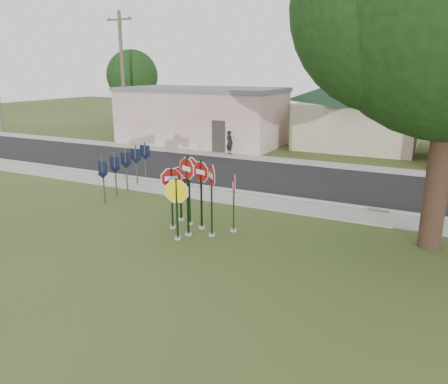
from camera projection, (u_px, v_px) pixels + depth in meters
The scene contains 19 objects.
ground at pixel (172, 244), 14.24m from camera, with size 120.00×120.00×0.00m, color #354A1B.
sidewalk_near at pixel (241, 200), 18.96m from camera, with size 60.00×1.60×0.06m, color #97978F.
road at pixel (277, 178), 22.84m from camera, with size 60.00×7.00×0.04m, color black.
sidewalk_far at pixel (301, 162), 26.54m from camera, with size 60.00×1.60×0.06m, color #97978F.
curb at pixel (251, 193), 19.82m from camera, with size 60.00×0.20×0.14m, color #97978F.
stop_sign_center at pixel (187, 185), 14.51m from camera, with size 0.92×0.43×2.84m.
stop_sign_yellow at pixel (177, 201), 14.28m from camera, with size 1.04×0.38×2.21m.
stop_sign_left at pixel (172, 190), 15.28m from camera, with size 0.72×0.73×2.34m.
stop_sign_right at pixel (212, 189), 14.47m from camera, with size 0.74×0.81×2.66m.
stop_sign_back_right at pixel (201, 186), 15.19m from camera, with size 0.96×0.35×2.58m.
stop_sign_back_left at pixel (189, 181), 15.61m from camera, with size 0.97×0.24×2.66m.
stop_sign_far_right at pixel (234, 195), 14.98m from camera, with size 0.55×0.91×2.22m.
stop_sign_far_left at pixel (180, 185), 16.12m from camera, with size 0.37×1.09×2.24m.
route_sign_row at pixel (126, 165), 20.10m from camera, with size 1.43×4.63×2.00m.
building_stucco at pixel (201, 115), 33.02m from camera, with size 12.20×6.20×4.20m.
building_house at pixel (362, 96), 31.33m from camera, with size 11.60×11.60×6.20m.
utility_pole_near at pixel (123, 77), 32.00m from camera, with size 2.20×0.26×9.50m.
bg_tree_left at pixel (132, 76), 42.18m from camera, with size 4.90×4.90×7.35m.
pedestrian at pixel (230, 142), 28.71m from camera, with size 0.57×0.38×1.57m, color black.
Camera 1 is at (7.43, -11.09, 5.49)m, focal length 35.00 mm.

